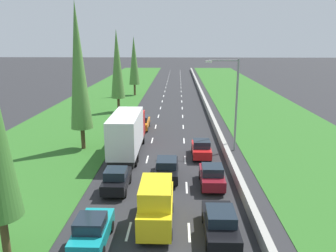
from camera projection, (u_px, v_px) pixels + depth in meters
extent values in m
plane|color=#28282B|center=(172.00, 99.00, 62.85)|extent=(300.00, 300.00, 0.00)
cube|color=#2D6623|center=(105.00, 98.00, 63.21)|extent=(14.00, 140.00, 0.04)
cube|color=#2D6623|center=(249.00, 99.00, 62.43)|extent=(14.00, 140.00, 0.04)
cube|color=#9E9B93|center=(203.00, 97.00, 62.58)|extent=(0.44, 120.00, 0.85)
cube|color=white|center=(129.00, 231.00, 19.35)|extent=(0.14, 2.00, 0.01)
cube|color=white|center=(140.00, 187.00, 25.16)|extent=(0.14, 2.00, 0.01)
cube|color=white|center=(147.00, 159.00, 30.96)|extent=(0.14, 2.00, 0.01)
cube|color=white|center=(152.00, 140.00, 36.77)|extent=(0.14, 2.00, 0.01)
cube|color=white|center=(156.00, 127.00, 42.58)|extent=(0.14, 2.00, 0.01)
cube|color=white|center=(158.00, 116.00, 48.38)|extent=(0.14, 2.00, 0.01)
cube|color=white|center=(161.00, 108.00, 54.19)|extent=(0.14, 2.00, 0.01)
cube|color=white|center=(162.00, 101.00, 60.00)|extent=(0.14, 2.00, 0.01)
cube|color=white|center=(164.00, 96.00, 65.80)|extent=(0.14, 2.00, 0.01)
cube|color=white|center=(165.00, 91.00, 71.61)|extent=(0.14, 2.00, 0.01)
cube|color=white|center=(166.00, 87.00, 77.41)|extent=(0.14, 2.00, 0.01)
cube|color=white|center=(167.00, 84.00, 83.22)|extent=(0.14, 2.00, 0.01)
cube|color=white|center=(167.00, 81.00, 89.03)|extent=(0.14, 2.00, 0.01)
cube|color=white|center=(168.00, 79.00, 94.83)|extent=(0.14, 2.00, 0.01)
cube|color=white|center=(169.00, 76.00, 100.64)|extent=(0.14, 2.00, 0.01)
cube|color=white|center=(169.00, 74.00, 106.45)|extent=(0.14, 2.00, 0.01)
cube|color=white|center=(170.00, 73.00, 112.25)|extent=(0.14, 2.00, 0.01)
cube|color=white|center=(170.00, 71.00, 118.06)|extent=(0.14, 2.00, 0.01)
cube|color=white|center=(189.00, 232.00, 19.25)|extent=(0.14, 2.00, 0.01)
cube|color=white|center=(187.00, 188.00, 25.06)|extent=(0.14, 2.00, 0.01)
cube|color=white|center=(185.00, 160.00, 30.86)|extent=(0.14, 2.00, 0.01)
cube|color=white|center=(184.00, 141.00, 36.67)|extent=(0.14, 2.00, 0.01)
cube|color=white|center=(183.00, 127.00, 42.48)|extent=(0.14, 2.00, 0.01)
cube|color=white|center=(183.00, 116.00, 48.28)|extent=(0.14, 2.00, 0.01)
cube|color=white|center=(182.00, 108.00, 54.09)|extent=(0.14, 2.00, 0.01)
cube|color=white|center=(182.00, 101.00, 59.89)|extent=(0.14, 2.00, 0.01)
cube|color=white|center=(181.00, 96.00, 65.70)|extent=(0.14, 2.00, 0.01)
cube|color=white|center=(181.00, 91.00, 71.51)|extent=(0.14, 2.00, 0.01)
cube|color=white|center=(181.00, 88.00, 77.31)|extent=(0.14, 2.00, 0.01)
cube|color=white|center=(181.00, 84.00, 83.12)|extent=(0.14, 2.00, 0.01)
cube|color=white|center=(181.00, 81.00, 88.93)|extent=(0.14, 2.00, 0.01)
cube|color=white|center=(180.00, 79.00, 94.73)|extent=(0.14, 2.00, 0.01)
cube|color=white|center=(180.00, 76.00, 100.54)|extent=(0.14, 2.00, 0.01)
cube|color=white|center=(180.00, 74.00, 106.35)|extent=(0.14, 2.00, 0.01)
cube|color=white|center=(180.00, 73.00, 112.15)|extent=(0.14, 2.00, 0.01)
cube|color=white|center=(180.00, 71.00, 117.96)|extent=(0.14, 2.00, 0.01)
cube|color=teal|center=(93.00, 232.00, 18.03)|extent=(1.68, 3.90, 0.76)
cube|color=#19232D|center=(90.00, 223.00, 17.57)|extent=(1.52, 1.60, 0.64)
cylinder|color=black|center=(85.00, 226.00, 19.32)|extent=(0.22, 0.64, 0.64)
cylinder|color=black|center=(111.00, 226.00, 19.28)|extent=(0.22, 0.64, 0.64)
cylinder|color=black|center=(72.00, 252.00, 16.98)|extent=(0.22, 0.64, 0.64)
cylinder|color=black|center=(102.00, 252.00, 16.94)|extent=(0.22, 0.64, 0.64)
cube|color=black|center=(117.00, 181.00, 24.56)|extent=(1.68, 3.90, 0.76)
cube|color=#19232D|center=(116.00, 173.00, 24.10)|extent=(1.52, 1.60, 0.64)
cylinder|color=black|center=(110.00, 179.00, 25.85)|extent=(0.22, 0.64, 0.64)
cylinder|color=black|center=(130.00, 179.00, 25.81)|extent=(0.22, 0.64, 0.64)
cylinder|color=black|center=(103.00, 193.00, 23.51)|extent=(0.22, 0.64, 0.64)
cylinder|color=black|center=(125.00, 193.00, 23.47)|extent=(0.22, 0.64, 0.64)
cube|color=black|center=(220.00, 225.00, 18.75)|extent=(1.76, 4.50, 0.72)
cube|color=#19232D|center=(221.00, 216.00, 18.44)|extent=(1.56, 1.90, 0.60)
cylinder|color=black|center=(204.00, 218.00, 20.22)|extent=(0.22, 0.64, 0.64)
cylinder|color=black|center=(230.00, 218.00, 20.17)|extent=(0.22, 0.64, 0.64)
cylinder|color=black|center=(208.00, 245.00, 17.52)|extent=(0.22, 0.64, 0.64)
cylinder|color=black|center=(238.00, 246.00, 17.47)|extent=(0.22, 0.64, 0.64)
cube|color=black|center=(128.00, 148.00, 32.30)|extent=(2.20, 9.40, 0.56)
cube|color=red|center=(133.00, 124.00, 35.40)|extent=(2.40, 2.20, 2.50)
cube|color=silver|center=(126.00, 132.00, 30.76)|extent=(2.44, 7.20, 3.30)
cylinder|color=black|center=(122.00, 141.00, 35.60)|extent=(0.22, 0.64, 0.64)
cylinder|color=black|center=(143.00, 141.00, 35.53)|extent=(0.22, 0.64, 0.64)
cylinder|color=black|center=(113.00, 158.00, 30.30)|extent=(0.22, 0.64, 0.64)
cylinder|color=black|center=(137.00, 159.00, 30.23)|extent=(0.22, 0.64, 0.64)
cylinder|color=black|center=(110.00, 163.00, 29.25)|extent=(0.22, 0.64, 0.64)
cylinder|color=black|center=(136.00, 163.00, 29.19)|extent=(0.22, 0.64, 0.64)
cube|color=yellow|center=(156.00, 209.00, 19.80)|extent=(1.90, 4.90, 1.40)
cube|color=yellow|center=(156.00, 192.00, 19.20)|extent=(1.80, 3.10, 1.10)
cylinder|color=black|center=(144.00, 207.00, 21.47)|extent=(0.22, 0.64, 0.64)
cylinder|color=black|center=(172.00, 208.00, 21.42)|extent=(0.22, 0.64, 0.64)
cylinder|color=black|center=(139.00, 234.00, 18.53)|extent=(0.22, 0.64, 0.64)
cylinder|color=black|center=(170.00, 234.00, 18.48)|extent=(0.22, 0.64, 0.64)
cube|color=orange|center=(142.00, 124.00, 41.39)|extent=(1.76, 4.50, 0.72)
cube|color=#19232D|center=(141.00, 119.00, 41.08)|extent=(1.56, 1.90, 0.60)
cylinder|color=black|center=(137.00, 124.00, 42.85)|extent=(0.22, 0.64, 0.64)
cylinder|color=black|center=(149.00, 124.00, 42.80)|extent=(0.22, 0.64, 0.64)
cylinder|color=black|center=(134.00, 129.00, 40.15)|extent=(0.22, 0.64, 0.64)
cylinder|color=black|center=(147.00, 129.00, 40.10)|extent=(0.22, 0.64, 0.64)
cube|color=maroon|center=(212.00, 177.00, 25.21)|extent=(1.68, 3.90, 0.76)
cube|color=#19232D|center=(212.00, 170.00, 24.75)|extent=(1.52, 1.60, 0.64)
cylinder|color=black|center=(200.00, 175.00, 26.50)|extent=(0.22, 0.64, 0.64)
cylinder|color=black|center=(220.00, 176.00, 26.46)|extent=(0.22, 0.64, 0.64)
cylinder|color=black|center=(203.00, 189.00, 24.16)|extent=(0.22, 0.64, 0.64)
cylinder|color=black|center=(224.00, 189.00, 24.12)|extent=(0.22, 0.64, 0.64)
cube|color=black|center=(167.00, 170.00, 26.72)|extent=(1.76, 4.50, 0.72)
cube|color=#19232D|center=(167.00, 163.00, 26.41)|extent=(1.56, 1.90, 0.60)
cylinder|color=black|center=(158.00, 167.00, 28.18)|extent=(0.22, 0.64, 0.64)
cylinder|color=black|center=(177.00, 167.00, 28.14)|extent=(0.22, 0.64, 0.64)
cylinder|color=black|center=(156.00, 181.00, 25.48)|extent=(0.22, 0.64, 0.64)
cylinder|color=black|center=(177.00, 181.00, 25.44)|extent=(0.22, 0.64, 0.64)
cube|color=red|center=(201.00, 150.00, 31.50)|extent=(1.68, 3.90, 0.76)
cube|color=#19232D|center=(202.00, 144.00, 31.03)|extent=(1.52, 1.60, 0.64)
cylinder|color=black|center=(193.00, 149.00, 32.78)|extent=(0.22, 0.64, 0.64)
cylinder|color=black|center=(208.00, 150.00, 32.74)|extent=(0.22, 0.64, 0.64)
cylinder|color=black|center=(194.00, 158.00, 30.44)|extent=(0.22, 0.64, 0.64)
cylinder|color=black|center=(210.00, 158.00, 30.40)|extent=(0.22, 0.64, 0.64)
cylinder|color=#4C3823|center=(5.00, 235.00, 17.03)|extent=(0.40, 0.40, 2.20)
cylinder|color=#4C3823|center=(83.00, 138.00, 33.73)|extent=(0.41, 0.41, 2.20)
cone|color=#4C7F38|center=(78.00, 66.00, 31.93)|extent=(2.16, 2.16, 12.15)
cylinder|color=#4C3823|center=(119.00, 105.00, 50.99)|extent=(0.40, 0.40, 2.20)
cone|color=#4C7F38|center=(117.00, 64.00, 49.45)|extent=(2.11, 2.11, 10.11)
cylinder|color=#4C3823|center=(135.00, 90.00, 66.38)|extent=(0.40, 0.40, 2.20)
cone|color=#4C7F38|center=(134.00, 60.00, 64.95)|extent=(2.09, 2.09, 9.24)
cylinder|color=gray|center=(236.00, 106.00, 32.39)|extent=(0.20, 0.20, 9.00)
cylinder|color=gray|center=(224.00, 60.00, 31.34)|extent=(2.80, 0.12, 0.12)
cube|color=silver|center=(209.00, 62.00, 31.41)|extent=(0.60, 0.28, 0.20)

